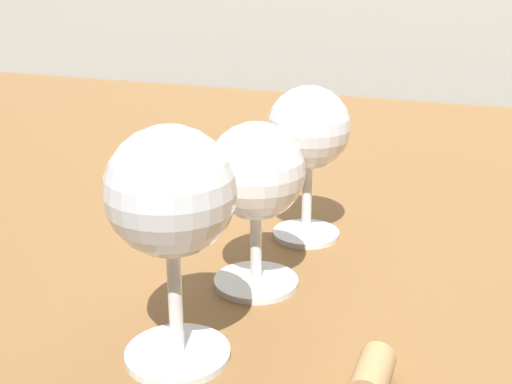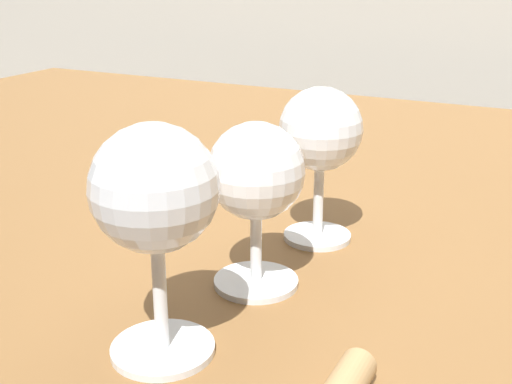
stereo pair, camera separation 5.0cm
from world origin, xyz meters
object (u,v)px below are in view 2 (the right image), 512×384
at_px(wine_glass_pinot, 256,178).
at_px(wine_glass_merlot, 321,135).
at_px(cork, 348,383).
at_px(wine_glass_port, 155,196).

distance_m(wine_glass_pinot, wine_glass_merlot, 0.11).
bearing_deg(wine_glass_pinot, wine_glass_merlot, 84.65).
bearing_deg(wine_glass_pinot, cork, -43.25).
xyz_separation_m(wine_glass_port, wine_glass_merlot, (0.02, 0.22, -0.01)).
xyz_separation_m(wine_glass_merlot, cork, (0.10, -0.21, -0.09)).
bearing_deg(wine_glass_port, cork, 3.25).
distance_m(wine_glass_port, wine_glass_pinot, 0.11).
relative_size(wine_glass_merlot, cork, 3.32).
height_order(wine_glass_port, cork, wine_glass_port).
distance_m(wine_glass_merlot, cork, 0.25).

